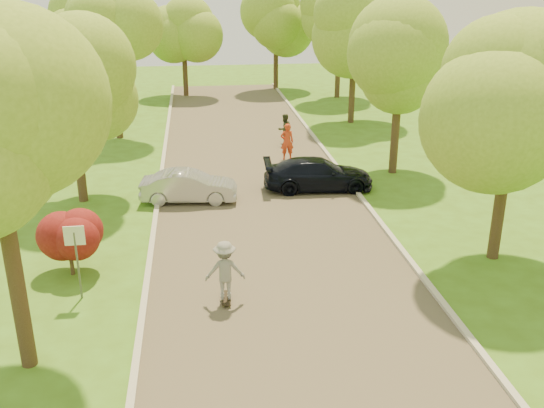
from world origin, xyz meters
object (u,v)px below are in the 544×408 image
dark_sedan (318,174)px  silver_sedan (189,186)px  person_olive (285,129)px  street_sign (76,247)px  person_striped (287,142)px  longboard (226,298)px  skateboarder (225,270)px

dark_sedan → silver_sedan: bearing=101.3°
dark_sedan → person_olive: (-0.34, 7.29, 0.15)m
street_sign → person_striped: bearing=58.6°
dark_sedan → longboard: bearing=156.7°
dark_sedan → skateboarder: (-4.38, -8.87, 0.29)m
street_sign → dark_sedan: bearing=44.3°
person_striped → longboard: bearing=72.9°
silver_sedan → skateboarder: bearing=-167.6°
silver_sedan → person_olive: person_olive is taller
silver_sedan → dark_sedan: (5.36, 0.78, 0.04)m
street_sign → skateboarder: bearing=-10.0°
longboard → person_olive: bearing=-103.2°
silver_sedan → person_striped: person_striped is taller
dark_sedan → longboard: dark_sedan is taller
skateboarder → person_olive: size_ratio=1.04×
dark_sedan → person_striped: bearing=11.1°
silver_sedan → person_olive: size_ratio=2.33×
street_sign → longboard: bearing=-10.0°
street_sign → skateboarder: street_sign is taller
longboard → person_striped: size_ratio=0.49×
street_sign → person_olive: bearing=62.6°
dark_sedan → skateboarder: size_ratio=2.69×
longboard → street_sign: bearing=-9.2°
person_olive → street_sign: bearing=36.7°
street_sign → dark_sedan: street_sign is taller
silver_sedan → dark_sedan: 5.42m
longboard → skateboarder: 0.86m
silver_sedan → longboard: bearing=-167.6°
skateboarder → person_olive: 16.66m
street_sign → person_striped: (7.73, 12.64, -0.67)m
skateboarder → person_striped: skateboarder is taller
silver_sedan → longboard: (0.98, -8.09, -0.53)m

